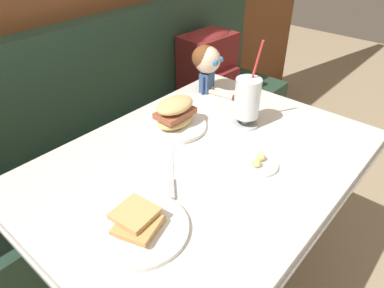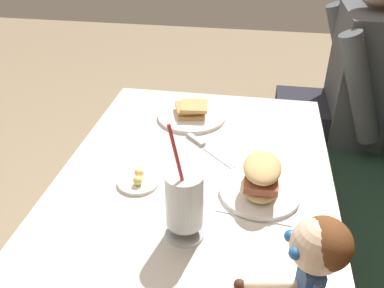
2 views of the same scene
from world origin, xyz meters
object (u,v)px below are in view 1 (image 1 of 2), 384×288
toast_plate (138,226)px  milkshake_glass (247,101)px  backpack (208,65)px  seated_doll (207,62)px  sandwich_plate (175,117)px  butter_saucer (258,164)px  butter_knife (171,181)px

toast_plate → milkshake_glass: (0.59, 0.08, 0.08)m
backpack → milkshake_glass: bearing=-131.6°
toast_plate → milkshake_glass: size_ratio=0.79×
seated_doll → backpack: 0.54m
milkshake_glass → sandwich_plate: bearing=136.0°
butter_saucer → backpack: bearing=47.3°
milkshake_glass → butter_saucer: size_ratio=2.62×
butter_knife → backpack: (0.93, 0.61, -0.09)m
butter_knife → milkshake_glass: bearing=2.6°
toast_plate → seated_doll: 0.81m
butter_saucer → butter_knife: 0.28m
milkshake_glass → backpack: 0.81m
milkshake_glass → sandwich_plate: (-0.18, 0.18, -0.05)m
butter_saucer → seated_doll: (0.30, 0.45, 0.12)m
sandwich_plate → backpack: 0.82m
milkshake_glass → butter_saucer: 0.26m
toast_plate → sandwich_plate: (0.41, 0.26, 0.03)m
milkshake_glass → backpack: milkshake_glass is taller
milkshake_glass → seated_doll: milkshake_glass is taller
toast_plate → seated_doll: bearing=27.1°
toast_plate → sandwich_plate: sandwich_plate is taller
milkshake_glass → butter_saucer: (-0.18, -0.17, -0.09)m
milkshake_glass → sandwich_plate: 0.26m
milkshake_glass → butter_knife: milkshake_glass is taller
butter_saucer → seated_doll: size_ratio=0.53×
toast_plate → butter_saucer: 0.42m
butter_saucer → butter_knife: (-0.23, 0.15, -0.00)m
toast_plate → butter_saucer: bearing=-11.4°
toast_plate → milkshake_glass: milkshake_glass is taller
sandwich_plate → milkshake_glass: bearing=-44.0°
sandwich_plate → butter_saucer: sandwich_plate is taller
sandwich_plate → backpack: size_ratio=0.56×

